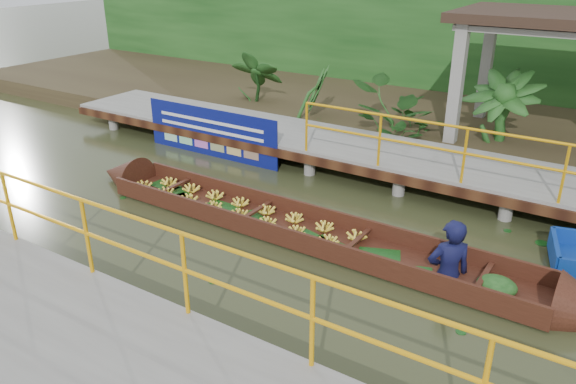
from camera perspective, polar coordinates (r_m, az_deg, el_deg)
The scene contains 8 objects.
ground at distance 9.33m, azimuth -0.95°, elevation -4.60°, with size 80.00×80.00×0.00m, color #292F17.
land_strip at distance 15.62m, azimuth 14.49°, elevation 7.30°, with size 30.00×8.00×0.45m, color #332719.
far_dock at distance 11.90m, azimuth 8.26°, elevation 4.05°, with size 16.00×2.06×1.66m.
pavilion at distance 13.34m, azimuth 26.49°, elevation 14.38°, with size 4.40×3.00×3.00m.
foliage_backdrop at distance 17.62m, azimuth 17.84°, elevation 14.65°, with size 30.00×0.80×4.00m, color #143D13.
vendor_boat at distance 9.08m, azimuth 3.29°, elevation -3.67°, with size 9.68×1.13×2.18m.
blue_banner at distance 12.89m, azimuth -7.84°, elevation 5.98°, with size 3.62×0.04×1.13m.
tropical_plants at distance 12.87m, azimuth 19.17°, elevation 7.90°, with size 14.22×1.22×1.52m.
Camera 1 is at (4.55, -6.85, 4.40)m, focal length 35.00 mm.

